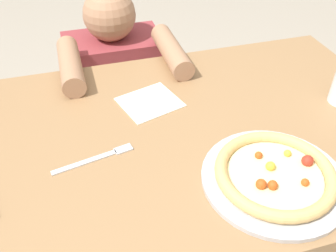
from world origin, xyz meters
The scene contains 5 objects.
dining_table centered at (0.00, 0.00, 0.64)m, with size 1.39×0.80×0.75m.
pizza_near centered at (0.20, -0.22, 0.77)m, with size 0.33×0.33×0.04m.
paper_napkin centered at (0.00, 0.15, 0.75)m, with size 0.16×0.14×0.00m, color white.
fork centered at (-0.18, -0.04, 0.75)m, with size 0.20×0.06×0.00m.
diner_seated centered at (-0.04, 0.59, 0.43)m, with size 0.40×0.52×0.93m.
Camera 1 is at (-0.19, -0.71, 1.39)m, focal length 39.98 mm.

